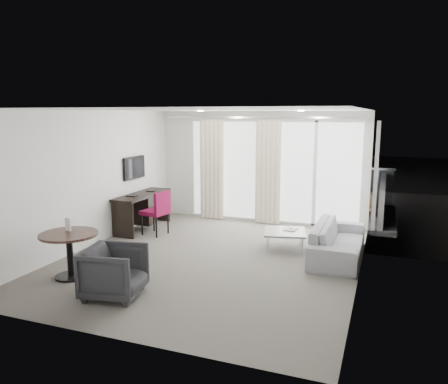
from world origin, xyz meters
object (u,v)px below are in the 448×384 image
(tub_armchair, at_px, (114,272))
(rattan_chair_b, at_px, (361,201))
(round_table, at_px, (70,255))
(desk_chair, at_px, (155,213))
(sofa, at_px, (338,241))
(rattan_chair_a, at_px, (319,198))
(desk, at_px, (143,211))
(coffee_table, at_px, (285,240))

(tub_armchair, bearing_deg, rattan_chair_b, -35.75)
(round_table, bearing_deg, tub_armchair, -19.36)
(round_table, bearing_deg, desk_chair, 89.84)
(tub_armchair, height_order, sofa, tub_armchair)
(round_table, xyz_separation_m, rattan_chair_a, (2.95, 5.90, 0.03))
(tub_armchair, distance_m, rattan_chair_b, 6.90)
(desk_chair, distance_m, rattan_chair_a, 4.38)
(round_table, relative_size, rattan_chair_a, 1.15)
(desk_chair, relative_size, tub_armchair, 1.20)
(round_table, height_order, tub_armchair, tub_armchair)
(desk_chair, bearing_deg, tub_armchair, -60.46)
(desk_chair, relative_size, round_table, 1.06)
(tub_armchair, xyz_separation_m, sofa, (2.74, 2.87, -0.06))
(desk, height_order, round_table, desk)
(round_table, xyz_separation_m, tub_armchair, (1.08, -0.38, 0.00))
(sofa, relative_size, rattan_chair_a, 2.66)
(tub_armchair, bearing_deg, desk_chair, 8.75)
(coffee_table, xyz_separation_m, rattan_chair_a, (0.14, 3.26, 0.22))
(sofa, bearing_deg, tub_armchair, 136.33)
(desk, height_order, coffee_table, desk)
(tub_armchair, xyz_separation_m, rattan_chair_b, (2.92, 6.25, 0.04))
(desk_chair, xyz_separation_m, coffee_table, (2.81, -0.02, -0.30))
(sofa, bearing_deg, rattan_chair_b, -3.10)
(desk, bearing_deg, desk_chair, -32.77)
(desk_chair, bearing_deg, coffee_table, 9.74)
(coffee_table, height_order, rattan_chair_a, rattan_chair_a)
(round_table, relative_size, coffee_table, 1.16)
(desk, relative_size, rattan_chair_b, 2.10)
(desk_chair, xyz_separation_m, tub_armchair, (1.07, -3.03, -0.11))
(sofa, bearing_deg, round_table, 123.12)
(desk, distance_m, tub_armchair, 3.69)
(sofa, xyz_separation_m, rattan_chair_b, (0.18, 3.38, 0.10))
(coffee_table, height_order, rattan_chair_b, rattan_chair_b)
(sofa, bearing_deg, coffee_table, 81.70)
(tub_armchair, bearing_deg, rattan_chair_a, -27.33)
(rattan_chair_a, bearing_deg, coffee_table, -83.19)
(tub_armchair, relative_size, rattan_chair_b, 0.98)
(coffee_table, distance_m, sofa, 1.02)
(desk, height_order, sofa, desk)
(rattan_chair_a, distance_m, rattan_chair_b, 1.05)
(desk_chair, xyz_separation_m, round_table, (-0.01, -2.65, -0.12))
(sofa, distance_m, rattan_chair_a, 3.52)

